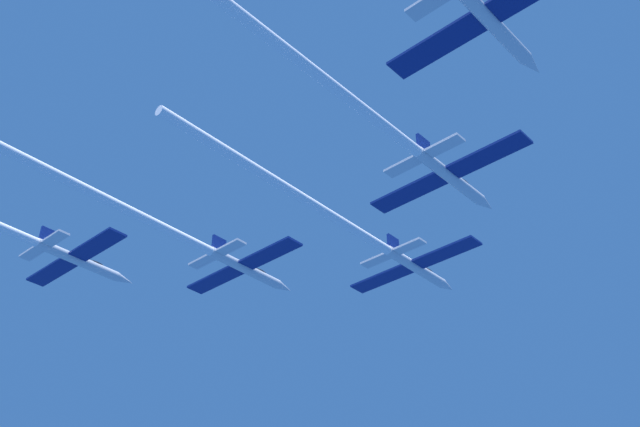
{
  "coord_description": "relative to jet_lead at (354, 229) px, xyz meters",
  "views": [
    {
      "loc": [
        43.55,
        -63.79,
        -42.37
      ],
      "look_at": [
        0.13,
        -16.02,
        0.25
      ],
      "focal_mm": 42.89,
      "sensor_mm": 36.0,
      "label": 1
    }
  ],
  "objects": [
    {
      "name": "jet_lead",
      "position": [
        0.0,
        0.0,
        0.0
      ],
      "size": [
        16.77,
        43.72,
        2.78
      ],
      "color": "silver"
    },
    {
      "name": "jet_right_wing",
      "position": [
        12.79,
        -14.22,
        -0.08
      ],
      "size": [
        16.77,
        48.8,
        2.78
      ],
      "color": "silver"
    },
    {
      "name": "jet_left_wing",
      "position": [
        -14.41,
        -17.09,
        -0.04
      ],
      "size": [
        16.77,
        53.23,
        2.78
      ],
      "color": "silver"
    }
  ]
}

